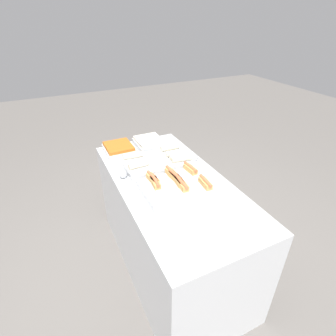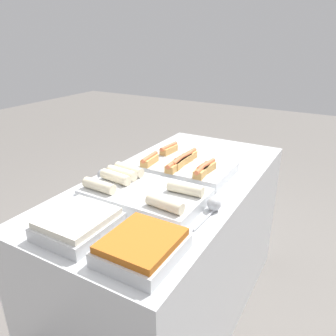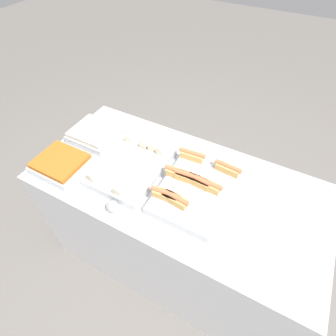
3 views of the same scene
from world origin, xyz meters
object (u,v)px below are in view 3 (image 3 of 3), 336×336
Objects in this scene: tray_wraps at (137,160)px; serving_spoon_far at (171,134)px; tray_side_front at (61,164)px; serving_spoon_near at (111,206)px; tray_side_back at (95,134)px; tray_hotdogs at (196,185)px.

serving_spoon_far is (0.06, 0.28, -0.01)m from tray_wraps.
serving_spoon_far is (0.39, 0.50, -0.01)m from tray_side_front.
serving_spoon_near is 0.59m from serving_spoon_far.
tray_side_back is at bearing 136.92° from serving_spoon_near.
serving_spoon_near is at bearing -135.42° from tray_hotdogs.
tray_wraps is 2.26× the size of serving_spoon_far.
serving_spoon_near is (-0.30, -0.29, -0.01)m from tray_hotdogs.
serving_spoon_near is (0.39, -0.09, -0.01)m from tray_side_front.
tray_wraps is at bearing 33.35° from tray_side_front.
tray_side_back is at bearing 174.34° from tray_hotdogs.
tray_wraps is 0.29m from serving_spoon_far.
tray_side_front is (-0.33, -0.22, 0.00)m from tray_wraps.
tray_side_back is at bearing 90.00° from tray_side_front.
tray_wraps is 1.96× the size of tray_side_back.
serving_spoon_far is at bearing 134.84° from tray_hotdogs.
tray_hotdogs is at bearing 16.92° from tray_side_front.
serving_spoon_far is (0.01, 0.59, -0.00)m from serving_spoon_near.
tray_side_front reaches higher than serving_spoon_far.
tray_side_front is at bearing 167.56° from serving_spoon_near.
serving_spoon_far is (0.39, 0.23, -0.01)m from tray_side_back.
tray_hotdogs reaches higher than tray_wraps.
tray_side_front is 0.40m from serving_spoon_near.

